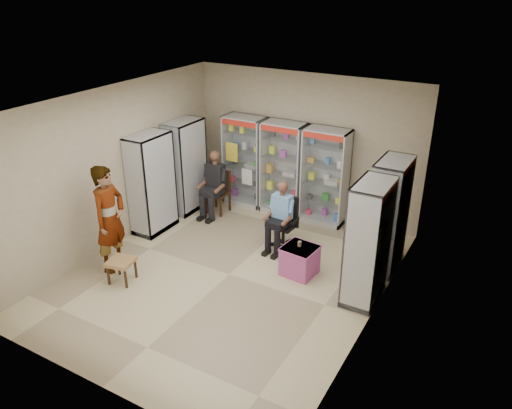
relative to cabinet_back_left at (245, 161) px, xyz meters
The scene contains 18 objects.
floor 3.18m from the cabinet_back_left, 64.54° to the right, with size 6.00×6.00×0.00m, color #C4B488.
room_shell 3.18m from the cabinet_back_left, 64.54° to the right, with size 5.02×6.02×3.01m.
cabinet_back_left is the anchor object (origin of this frame).
cabinet_back_mid 0.95m from the cabinet_back_left, ahead, with size 0.90×0.50×2.00m, color silver.
cabinet_back_right 1.90m from the cabinet_back_left, ahead, with size 0.90×0.50×2.00m, color #A7AAAE.
cabinet_right_far 3.71m from the cabinet_back_left, 17.75° to the right, with size 0.50×0.90×2.00m, color #B5B8BD.
cabinet_right_near 4.18m from the cabinet_back_left, 32.28° to the right, with size 0.50×0.90×2.00m, color #9DA0A4.
cabinet_left_far 1.32m from the cabinet_back_left, 135.00° to the right, with size 0.50×0.90×2.00m, color silver.
cabinet_left_near 2.23m from the cabinet_back_left, 114.61° to the right, with size 0.50×0.90×2.00m, color silver.
wooden_chair 0.94m from the cabinet_back_left, 108.90° to the right, with size 0.42×0.42×0.94m, color black.
seated_customer 0.88m from the cabinet_back_left, 107.77° to the right, with size 0.44×0.60×1.34m, color black, non-canonical shape.
office_chair 2.21m from the cabinet_back_left, 39.56° to the right, with size 0.54×0.54×0.99m, color black.
seated_shopkeeper 2.21m from the cabinet_back_left, 40.57° to the right, with size 0.42×0.58×1.26m, color #648DC7, non-canonical shape.
pink_trunk 3.23m from the cabinet_back_left, 41.87° to the right, with size 0.54×0.52×0.52m, color #A64279.
tea_glass 3.13m from the cabinet_back_left, 41.75° to the right, with size 0.07×0.07×0.09m, color #622608.
woven_stool_a 3.67m from the cabinet_back_left, 26.70° to the right, with size 0.39×0.39×0.39m, color #AF844A.
woven_stool_b 3.88m from the cabinet_back_left, 92.52° to the right, with size 0.41×0.41×0.41m, color olive.
standing_man 3.57m from the cabinet_back_left, 99.55° to the right, with size 0.70×0.46×1.92m, color #949497.
Camera 1 is at (4.04, -6.16, 4.77)m, focal length 35.00 mm.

